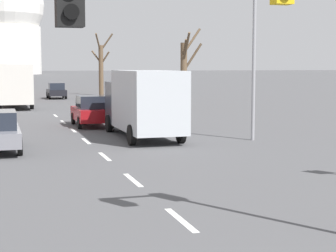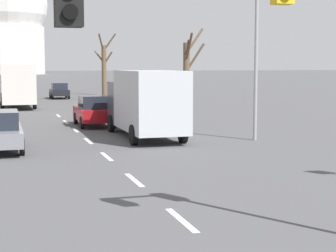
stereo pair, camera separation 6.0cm
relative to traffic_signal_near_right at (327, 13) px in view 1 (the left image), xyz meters
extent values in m
cube|color=silver|center=(-2.27, 1.93, -4.33)|extent=(0.16, 2.00, 0.01)
cube|color=silver|center=(-2.27, 6.43, -4.33)|extent=(0.16, 2.00, 0.01)
cube|color=silver|center=(-2.27, 10.93, -4.33)|extent=(0.16, 2.00, 0.01)
cube|color=silver|center=(-2.27, 15.43, -4.33)|extent=(0.16, 2.00, 0.01)
cube|color=silver|center=(-2.27, 19.93, -4.33)|extent=(0.16, 2.00, 0.01)
cube|color=silver|center=(-2.27, 24.43, -4.33)|extent=(0.16, 2.00, 0.01)
cube|color=silver|center=(-2.27, 28.93, -4.33)|extent=(0.16, 2.00, 0.01)
cylinder|color=black|center=(-5.09, -2.14, -0.31)|extent=(0.20, 0.06, 0.20)
cylinder|color=gray|center=(5.01, 13.58, -0.24)|extent=(0.16, 0.16, 8.19)
cube|color=black|center=(-0.16, 49.15, -3.70)|extent=(1.74, 3.88, 0.60)
cube|color=#1E232D|center=(-0.16, 48.96, -3.05)|extent=(1.48, 1.86, 0.69)
cylinder|color=black|center=(-0.98, 50.35, -4.00)|extent=(0.18, 0.67, 0.67)
cylinder|color=black|center=(0.67, 50.35, -4.00)|extent=(0.18, 0.67, 0.67)
cylinder|color=black|center=(-0.98, 47.95, -4.00)|extent=(0.18, 0.67, 0.67)
cylinder|color=black|center=(0.67, 47.95, -4.00)|extent=(0.18, 0.67, 0.67)
cylinder|color=black|center=(-5.26, 14.94, -3.99)|extent=(0.18, 0.69, 0.69)
cylinder|color=black|center=(-5.26, 12.12, -3.99)|extent=(0.18, 0.69, 0.69)
cube|color=maroon|center=(-0.97, 21.74, -3.66)|extent=(1.86, 4.16, 0.68)
cube|color=#1E232D|center=(-0.97, 21.53, -2.97)|extent=(1.58, 2.00, 0.70)
cylinder|color=black|center=(-1.85, 23.03, -4.00)|extent=(0.18, 0.67, 0.67)
cylinder|color=black|center=(-0.09, 23.03, -4.00)|extent=(0.18, 0.67, 0.67)
cylinder|color=black|center=(-1.85, 20.45, -4.00)|extent=(0.18, 0.67, 0.67)
cylinder|color=black|center=(-0.09, 20.45, -4.00)|extent=(0.18, 0.67, 0.67)
cube|color=beige|center=(-4.64, 38.66, -2.35)|extent=(2.50, 10.80, 3.00)
cube|color=black|center=(-4.64, 38.66, -1.98)|extent=(2.52, 10.26, 0.90)
cylinder|color=black|center=(-3.44, 42.44, -3.85)|extent=(0.26, 0.96, 0.96)
cylinder|color=black|center=(-5.84, 35.42, -3.85)|extent=(0.26, 0.96, 0.96)
cylinder|color=black|center=(-3.44, 35.42, -3.85)|extent=(0.26, 0.96, 0.96)
cube|color=#333842|center=(0.48, 18.60, -2.84)|extent=(2.20, 2.00, 2.10)
cube|color=#B2B7BC|center=(0.48, 15.00, -2.54)|extent=(2.30, 5.20, 2.70)
cylinder|color=black|center=(-0.62, 18.60, -3.89)|extent=(0.24, 0.88, 0.88)
cylinder|color=black|center=(1.58, 18.60, -3.89)|extent=(0.24, 0.88, 0.88)
cylinder|color=black|center=(-0.62, 13.57, -3.89)|extent=(0.24, 0.88, 0.88)
cylinder|color=black|center=(1.58, 13.57, -3.89)|extent=(0.24, 0.88, 0.88)
cylinder|color=brown|center=(5.51, 54.70, -1.48)|extent=(0.53, 0.53, 5.71)
cylinder|color=brown|center=(5.94, 54.39, -0.08)|extent=(1.00, 0.81, 1.55)
cylinder|color=brown|center=(5.05, 55.07, 0.08)|extent=(1.05, 0.97, 1.49)
cylinder|color=brown|center=(5.05, 53.86, 1.72)|extent=(0.97, 1.86, 1.94)
cylinder|color=brown|center=(6.14, 54.37, 1.72)|extent=(1.40, 0.87, 2.02)
cylinder|color=brown|center=(8.26, 33.07, -1.74)|extent=(0.52, 0.52, 5.18)
cylinder|color=brown|center=(8.89, 32.78, -0.31)|extent=(1.42, 0.79, 2.27)
cylinder|color=brown|center=(8.95, 33.10, 1.00)|extent=(1.52, 0.25, 2.03)
cylinder|color=brown|center=(8.19, 32.59, 0.36)|extent=(0.31, 1.10, 1.51)
cylinder|color=brown|center=(8.17, 32.17, 0.46)|extent=(0.34, 1.93, 2.29)
cylinder|color=silver|center=(-2.27, 232.53, 5.40)|extent=(29.21, 29.21, 19.47)
sphere|color=silver|center=(-2.27, 232.53, 24.07)|extent=(32.46, 32.46, 32.46)
camera|label=1|loc=(-6.03, -9.41, -0.99)|focal=60.00mm
camera|label=2|loc=(-5.97, -9.43, -0.99)|focal=60.00mm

